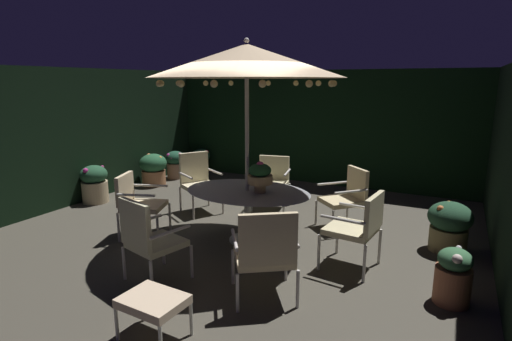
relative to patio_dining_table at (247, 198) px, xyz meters
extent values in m
cube|color=#433F34|center=(-0.29, 0.13, -0.66)|extent=(7.47, 7.71, 0.02)
cube|color=black|center=(-0.29, 3.83, 0.61)|extent=(7.47, 0.30, 2.52)
cube|color=black|center=(-3.88, 0.13, 0.61)|extent=(0.30, 7.71, 2.52)
cylinder|color=silver|center=(0.00, 0.00, -0.63)|extent=(0.53, 0.53, 0.03)
cylinder|color=silver|center=(0.00, 0.00, -0.28)|extent=(0.09, 0.09, 0.73)
ellipsoid|color=#929397|center=(0.00, 0.00, 0.10)|extent=(1.84, 1.34, 0.03)
cylinder|color=silver|center=(0.00, 0.00, 0.59)|extent=(0.06, 0.06, 2.47)
cone|color=beige|center=(0.00, 0.00, 1.89)|extent=(2.63, 2.63, 0.44)
sphere|color=silver|center=(0.00, 0.00, 2.14)|extent=(0.07, 0.07, 0.07)
sphere|color=#F9DB8C|center=(1.16, 0.03, 1.59)|extent=(0.08, 0.08, 0.08)
sphere|color=#F9DB8C|center=(1.06, 0.47, 1.59)|extent=(0.08, 0.08, 0.08)
sphere|color=#F9DB8C|center=(0.69, 0.93, 1.59)|extent=(0.08, 0.08, 0.08)
sphere|color=#F9DB8C|center=(0.26, 1.13, 1.59)|extent=(0.08, 0.08, 0.08)
sphere|color=#F9DB8C|center=(-0.22, 1.14, 1.59)|extent=(0.08, 0.08, 0.08)
sphere|color=#F9DB8C|center=(-0.76, 0.87, 1.59)|extent=(0.08, 0.08, 0.08)
sphere|color=#F9DB8C|center=(-1.02, 0.54, 1.59)|extent=(0.08, 0.08, 0.08)
sphere|color=#F9DB8C|center=(-1.16, 0.02, 1.59)|extent=(0.08, 0.08, 0.08)
sphere|color=#F9DB8C|center=(-1.05, -0.49, 1.59)|extent=(0.08, 0.08, 0.08)
sphere|color=#F9DB8C|center=(-0.74, -0.89, 1.59)|extent=(0.08, 0.08, 0.08)
sphere|color=#F9DB8C|center=(-0.22, -1.14, 1.59)|extent=(0.08, 0.08, 0.08)
sphere|color=#F9DB8C|center=(0.22, -1.14, 1.59)|extent=(0.08, 0.08, 0.08)
sphere|color=#F9DB8C|center=(0.69, -0.93, 1.59)|extent=(0.08, 0.08, 0.08)
sphere|color=#F9DB8C|center=(1.05, -0.48, 1.59)|extent=(0.08, 0.08, 0.08)
cylinder|color=tan|center=(0.21, -0.01, 0.17)|extent=(0.16, 0.16, 0.13)
cylinder|color=tan|center=(0.21, -0.01, 0.30)|extent=(0.35, 0.35, 0.11)
ellipsoid|color=#20542C|center=(0.21, -0.01, 0.42)|extent=(0.31, 0.31, 0.19)
sphere|color=#B73F80|center=(0.21, -0.01, 0.49)|extent=(0.11, 0.11, 0.11)
cylinder|color=silver|center=(0.46, -1.20, -0.44)|extent=(0.04, 0.04, 0.41)
cylinder|color=silver|center=(0.96, -0.85, -0.44)|extent=(0.04, 0.04, 0.41)
cylinder|color=silver|center=(0.79, -1.68, -0.44)|extent=(0.04, 0.04, 0.41)
cylinder|color=silver|center=(1.30, -1.33, -0.44)|extent=(0.04, 0.04, 0.41)
cube|color=beige|center=(0.88, -1.27, -0.20)|extent=(0.82, 0.81, 0.07)
cube|color=beige|center=(1.04, -1.50, 0.11)|extent=(0.51, 0.38, 0.54)
cylinder|color=silver|center=(0.62, -1.44, 0.01)|extent=(0.35, 0.48, 0.04)
cylinder|color=silver|center=(1.13, -1.09, 0.01)|extent=(0.35, 0.48, 0.04)
cylinder|color=silver|center=(1.22, -0.43, -0.42)|extent=(0.04, 0.04, 0.46)
cylinder|color=silver|center=(1.28, 0.15, -0.42)|extent=(0.04, 0.04, 0.46)
cylinder|color=silver|center=(1.78, -0.49, -0.42)|extent=(0.04, 0.04, 0.46)
cylinder|color=silver|center=(1.85, 0.09, -0.42)|extent=(0.04, 0.04, 0.46)
cube|color=beige|center=(1.53, -0.17, -0.15)|extent=(0.61, 0.63, 0.07)
cube|color=beige|center=(1.80, -0.20, 0.10)|extent=(0.12, 0.56, 0.44)
cylinder|color=silver|center=(1.50, -0.46, 0.06)|extent=(0.54, 0.10, 0.04)
cylinder|color=silver|center=(1.56, 0.12, 0.06)|extent=(0.54, 0.10, 0.04)
cylinder|color=beige|center=(1.05, 0.72, -0.44)|extent=(0.04, 0.04, 0.41)
cylinder|color=beige|center=(0.67, 1.09, -0.44)|extent=(0.04, 0.04, 0.41)
cylinder|color=beige|center=(1.46, 1.14, -0.44)|extent=(0.04, 0.04, 0.41)
cylinder|color=beige|center=(1.07, 1.51, -0.44)|extent=(0.04, 0.04, 0.41)
cube|color=beige|center=(1.06, 1.12, -0.20)|extent=(0.77, 0.77, 0.07)
cube|color=beige|center=(1.26, 1.32, 0.07)|extent=(0.41, 0.40, 0.47)
cylinder|color=beige|center=(1.26, 0.93, 0.02)|extent=(0.41, 0.43, 0.04)
cylinder|color=beige|center=(0.87, 1.30, 0.02)|extent=(0.41, 0.43, 0.04)
cylinder|color=silver|center=(0.01, 1.30, -0.43)|extent=(0.04, 0.04, 0.43)
cylinder|color=silver|center=(-0.55, 1.18, -0.43)|extent=(0.04, 0.04, 0.43)
cylinder|color=silver|center=(-0.10, 1.84, -0.43)|extent=(0.04, 0.04, 0.43)
cylinder|color=silver|center=(-0.67, 1.71, -0.43)|extent=(0.04, 0.04, 0.43)
cube|color=beige|center=(-0.33, 1.51, -0.18)|extent=(0.67, 0.65, 0.07)
cube|color=beige|center=(-0.38, 1.76, 0.07)|extent=(0.55, 0.18, 0.44)
cylinder|color=silver|center=(-0.04, 1.57, 0.05)|extent=(0.15, 0.52, 0.04)
cylinder|color=silver|center=(-0.61, 1.45, 0.05)|extent=(0.15, 0.52, 0.04)
cylinder|color=beige|center=(-0.96, 0.87, -0.43)|extent=(0.04, 0.04, 0.43)
cylinder|color=beige|center=(-1.23, 0.39, -0.43)|extent=(0.04, 0.04, 0.43)
cylinder|color=beige|center=(-1.44, 1.15, -0.43)|extent=(0.04, 0.04, 0.43)
cylinder|color=beige|center=(-1.72, 0.66, -0.43)|extent=(0.04, 0.04, 0.43)
cube|color=beige|center=(-1.34, 0.77, -0.18)|extent=(0.75, 0.75, 0.07)
cube|color=beige|center=(-1.57, 0.90, 0.12)|extent=(0.32, 0.49, 0.53)
cylinder|color=beige|center=(-1.20, 1.01, 0.06)|extent=(0.48, 0.30, 0.04)
cylinder|color=beige|center=(-1.48, 0.52, 0.06)|extent=(0.48, 0.30, 0.04)
cylinder|color=beige|center=(-1.26, -0.19, -0.43)|extent=(0.04, 0.04, 0.43)
cylinder|color=beige|center=(-1.08, -0.69, -0.43)|extent=(0.04, 0.04, 0.43)
cylinder|color=beige|center=(-1.81, -0.39, -0.43)|extent=(0.04, 0.04, 0.43)
cylinder|color=beige|center=(-1.62, -0.89, -0.43)|extent=(0.04, 0.04, 0.43)
cube|color=beige|center=(-1.44, -0.54, -0.18)|extent=(0.72, 0.69, 0.07)
cube|color=beige|center=(-1.71, -0.64, 0.08)|extent=(0.24, 0.50, 0.44)
cylinder|color=beige|center=(-1.54, -0.29, 0.07)|extent=(0.53, 0.23, 0.04)
cylinder|color=beige|center=(-1.35, -0.79, 0.07)|extent=(0.53, 0.23, 0.04)
cylinder|color=silver|center=(-0.58, -1.16, -0.45)|extent=(0.04, 0.04, 0.40)
cylinder|color=silver|center=(-0.05, -1.29, -0.45)|extent=(0.04, 0.04, 0.40)
cylinder|color=silver|center=(-0.72, -1.69, -0.45)|extent=(0.04, 0.04, 0.40)
cylinder|color=silver|center=(-0.19, -1.83, -0.45)|extent=(0.04, 0.04, 0.40)
cube|color=beige|center=(-0.38, -1.49, -0.21)|extent=(0.66, 0.66, 0.07)
cube|color=beige|center=(-0.45, -1.75, 0.09)|extent=(0.53, 0.19, 0.53)
cylinder|color=silver|center=(-0.65, -1.43, 0.00)|extent=(0.17, 0.52, 0.04)
cylinder|color=silver|center=(-0.12, -1.56, 0.00)|extent=(0.17, 0.52, 0.04)
cylinder|color=silver|center=(0.08, -2.17, -0.49)|extent=(0.03, 0.03, 0.32)
cylinder|color=silver|center=(0.60, -2.20, -0.49)|extent=(0.03, 0.03, 0.32)
cylinder|color=silver|center=(0.06, -2.56, -0.49)|extent=(0.03, 0.03, 0.32)
cube|color=beige|center=(0.33, -2.38, -0.28)|extent=(0.58, 0.45, 0.08)
cylinder|color=tan|center=(-3.50, 0.34, -0.44)|extent=(0.48, 0.48, 0.41)
ellipsoid|color=#214A2F|center=(-3.50, 0.34, -0.10)|extent=(0.50, 0.50, 0.35)
sphere|color=#A63B88|center=(-3.31, 0.32, -0.10)|extent=(0.08, 0.08, 0.08)
sphere|color=#AD3877|center=(-3.47, 0.53, 0.01)|extent=(0.07, 0.07, 0.07)
sphere|color=#A5467A|center=(-3.62, 0.42, -0.07)|extent=(0.09, 0.09, 0.09)
sphere|color=#A7397B|center=(-3.60, 0.26, -0.04)|extent=(0.08, 0.08, 0.08)
sphere|color=#B5297D|center=(-3.47, 0.15, 0.01)|extent=(0.10, 0.10, 0.10)
cylinder|color=olive|center=(-3.24, 3.51, -0.50)|extent=(0.40, 0.40, 0.28)
ellipsoid|color=#285D35|center=(-3.24, 3.51, -0.23)|extent=(0.48, 0.48, 0.34)
sphere|color=red|center=(-3.07, 3.52, -0.13)|extent=(0.10, 0.10, 0.10)
sphere|color=red|center=(-3.35, 3.64, -0.16)|extent=(0.07, 0.07, 0.07)
sphere|color=red|center=(-3.34, 3.38, -0.17)|extent=(0.09, 0.09, 0.09)
cylinder|color=#A76E47|center=(-3.38, 1.87, -0.48)|extent=(0.52, 0.52, 0.33)
ellipsoid|color=#235533|center=(-3.38, 1.87, -0.15)|extent=(0.60, 0.60, 0.42)
sphere|color=orange|center=(-3.20, 1.90, -0.02)|extent=(0.09, 0.09, 0.09)
sphere|color=orange|center=(-3.35, 2.01, -0.09)|extent=(0.09, 0.09, 0.09)
sphere|color=#EA7F47|center=(-3.56, 1.95, 0.00)|extent=(0.09, 0.09, 0.09)
sphere|color=orange|center=(-3.50, 1.80, -0.02)|extent=(0.07, 0.07, 0.07)
sphere|color=orange|center=(-3.30, 1.75, -0.08)|extent=(0.07, 0.07, 0.07)
cylinder|color=olive|center=(2.61, 0.94, -0.48)|extent=(0.49, 0.49, 0.33)
ellipsoid|color=#21452C|center=(2.61, 0.94, -0.16)|extent=(0.57, 0.57, 0.40)
sphere|color=orange|center=(2.80, 0.92, -0.14)|extent=(0.10, 0.10, 0.10)
sphere|color=orange|center=(2.57, 1.08, -0.03)|extent=(0.09, 0.09, 0.09)
sphere|color=orange|center=(2.48, 0.80, -0.03)|extent=(0.09, 0.09, 0.09)
cylinder|color=#84664F|center=(-3.37, 2.64, -0.47)|extent=(0.41, 0.41, 0.36)
ellipsoid|color=#1B442F|center=(-3.37, 2.64, -0.16)|extent=(0.47, 0.47, 0.33)
sphere|color=#A93877|center=(-3.21, 2.62, -0.05)|extent=(0.08, 0.08, 0.08)
sphere|color=#BC3B80|center=(-3.30, 2.72, -0.07)|extent=(0.10, 0.10, 0.10)
sphere|color=#AA2D8E|center=(-3.48, 2.77, -0.10)|extent=(0.07, 0.07, 0.07)
sphere|color=#BB2984|center=(-3.49, 2.63, -0.10)|extent=(0.07, 0.07, 0.07)
sphere|color=#B42E84|center=(-3.44, 2.47, -0.08)|extent=(0.10, 0.10, 0.10)
sphere|color=#A83C79|center=(-3.32, 2.46, -0.14)|extent=(0.09, 0.09, 0.09)
cylinder|color=#A15D3D|center=(2.69, -0.52, -0.45)|extent=(0.36, 0.36, 0.39)
ellipsoid|color=#376740|center=(2.69, -0.52, -0.16)|extent=(0.34, 0.34, 0.24)
sphere|color=silver|center=(2.79, -0.54, -0.16)|extent=(0.08, 0.08, 0.08)
sphere|color=silver|center=(2.71, -0.40, -0.08)|extent=(0.06, 0.06, 0.06)
sphere|color=silver|center=(2.62, -0.47, -0.12)|extent=(0.07, 0.07, 0.07)
sphere|color=silver|center=(2.62, -0.59, -0.14)|extent=(0.07, 0.07, 0.07)
sphere|color=beige|center=(2.71, -0.65, -0.10)|extent=(0.10, 0.10, 0.10)
camera|label=1|loc=(2.59, -4.81, 1.62)|focal=28.00mm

